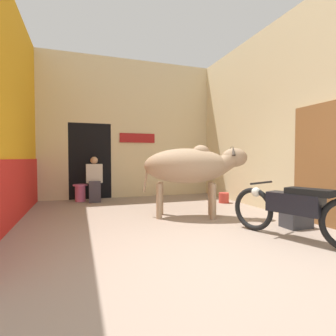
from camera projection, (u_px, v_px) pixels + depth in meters
ground_plane at (217, 262)px, 2.90m from camera, size 30.00×30.00×0.00m
wall_left_shopfront at (5, 110)px, 4.43m from camera, size 0.25×5.19×4.07m
wall_back_with_doorway at (116, 139)px, 7.85m from camera, size 5.04×0.93×4.07m
wall_right_with_door at (262, 122)px, 6.08m from camera, size 0.22×5.19×4.07m
cow at (191, 166)px, 5.13m from camera, size 2.06×1.28×1.42m
motorcycle_near at (295, 208)px, 3.68m from camera, size 0.84×1.91×0.79m
shopkeeper_seated at (94, 178)px, 6.91m from camera, size 0.42×0.33×1.20m
plastic_stool at (80, 192)px, 7.01m from camera, size 0.38×0.38×0.45m
crate at (296, 219)px, 4.37m from camera, size 0.44×0.32×0.28m
bucket at (224, 198)px, 6.78m from camera, size 0.26×0.26×0.26m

